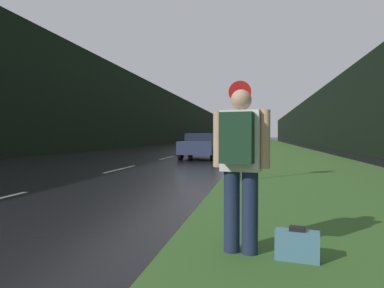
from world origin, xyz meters
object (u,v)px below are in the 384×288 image
at_px(hitchhiker_with_backpack, 240,160).
at_px(car_passing_near, 201,145).
at_px(suitcase, 297,246).
at_px(delivery_truck, 225,133).
at_px(car_passing_far, 232,140).
at_px(stop_sign, 240,121).

bearing_deg(hitchhiker_with_backpack, car_passing_near, 110.04).
bearing_deg(suitcase, delivery_truck, 104.94).
height_order(car_passing_near, delivery_truck, delivery_truck).
xyz_separation_m(hitchhiker_with_backpack, car_passing_far, (-2.92, 39.52, -0.26)).
height_order(hitchhiker_with_backpack, delivery_truck, delivery_truck).
bearing_deg(car_passing_near, delivery_truck, -86.09).
relative_size(hitchhiker_with_backpack, suitcase, 3.94).
relative_size(car_passing_near, car_passing_far, 0.89).
bearing_deg(suitcase, stop_sign, 107.36).
distance_m(car_passing_near, delivery_truck, 60.60).
distance_m(hitchhiker_with_backpack, delivery_truck, 76.04).
height_order(stop_sign, suitcase, stop_sign).
distance_m(car_passing_far, delivery_truck, 36.44).
bearing_deg(hitchhiker_with_backpack, suitcase, -0.16).
xyz_separation_m(hitchhiker_with_backpack, car_passing_near, (-2.92, 15.25, -0.27)).
distance_m(hitchhiker_with_backpack, car_passing_far, 39.63).
bearing_deg(stop_sign, delivery_truck, 95.54).
bearing_deg(delivery_truck, car_passing_near, -86.09).
distance_m(suitcase, car_passing_near, 15.75).
bearing_deg(hitchhiker_with_backpack, car_passing_far, 103.42).
height_order(hitchhiker_with_backpack, suitcase, hitchhiker_with_backpack).
distance_m(stop_sign, suitcase, 6.38).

